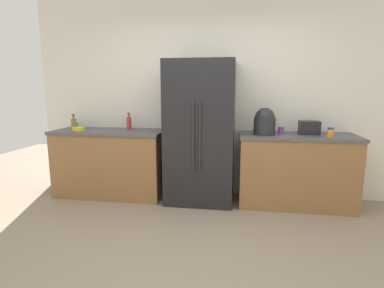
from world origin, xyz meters
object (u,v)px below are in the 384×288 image
Objects in this scene: refrigerator at (200,133)px; rice_cooker at (265,122)px; cup_c at (281,130)px; cup_d at (331,131)px; toaster at (309,128)px; bottle_b at (129,123)px; bottle_a at (74,124)px; bowl_a at (79,129)px; cup_b at (75,125)px; cup_a at (331,134)px.

refrigerator is 5.50× the size of rice_cooker.
cup_c is 0.61m from cup_d.
toaster is 1.05× the size of bottle_b.
rice_cooker is 2.61m from bottle_a.
bottle_b is (-1.05, 0.19, 0.10)m from refrigerator.
refrigerator is 1.67m from bowl_a.
cup_d is at bearing 1.06° from cup_c.
bowl_a is (-3.05, -0.15, -0.06)m from toaster.
cup_d reaches higher than cup_b.
cup_b is (-0.09, 0.19, -0.04)m from bottle_a.
bowl_a is (0.12, -0.10, -0.06)m from bottle_a.
bottle_b reaches higher than bowl_a.
bottle_a is 3.37m from cup_a.
toaster is 2.91× the size of cup_a.
cup_a is (0.76, -0.11, -0.12)m from rice_cooker.
refrigerator is at bearing -174.18° from cup_c.
bottle_a is at bearing 141.30° from bowl_a.
rice_cooker is at bearing -4.96° from cup_b.
cup_a is 1.01× the size of cup_c.
bottle_a is 1.22× the size of bowl_a.
bowl_a is at bearing 179.03° from cup_a.
cup_d is at bearing 1.66° from bottle_a.
refrigerator is 1.65m from cup_d.
bottle_a is at bearing 179.45° from refrigerator.
refrigerator is at bearing 2.75° from bowl_a.
cup_b is 2.93m from cup_c.
cup_c is (-0.54, 0.24, -0.00)m from cup_a.
bottle_a is at bearing -63.60° from cup_b.
toaster is at bearing -2.34° from cup_b.
bowl_a is (-3.25, 0.05, -0.02)m from cup_a.
cup_c is (0.22, 0.13, -0.12)m from rice_cooker.
cup_c is 2.71m from bowl_a.
rice_cooker is 0.28m from cup_c.
cup_a is 3.48m from cup_b.
cup_b is at bearing 178.54° from cup_d.
cup_c is at bearing 31.23° from rice_cooker.
toaster is at bearing 2.89° from bowl_a.
bottle_b is 2.09m from cup_c.
refrigerator reaches higher than bottle_b.
refrigerator is 0.83m from rice_cooker.
refrigerator is at bearing -0.55° from bottle_a.
cup_a is at bearing -0.97° from bowl_a.
toaster is at bearing 1.02° from bottle_a.
cup_b is at bearing 175.04° from rice_cooker.
toaster is 0.28m from cup_d.
cup_a is 0.59m from cup_c.
cup_d reaches higher than cup_a.
refrigerator is at bearing 175.10° from cup_a.
cup_c is (2.08, -0.09, -0.05)m from bottle_b.
bowl_a is (-2.71, -0.19, -0.02)m from cup_c.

